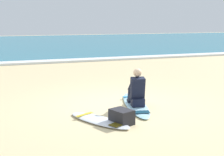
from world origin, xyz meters
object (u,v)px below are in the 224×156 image
surfboard_main (136,105)px  surfboard_spare_near (99,120)px  surfer_seated (137,91)px  beach_bag (122,117)px

surfboard_main → surfboard_spare_near: same height
surfboard_main → surfer_seated: (-0.05, -0.17, 0.40)m
surfer_seated → beach_bag: bearing=-128.1°
surfer_seated → beach_bag: (-0.85, -1.09, -0.28)m
surfboard_main → surfer_seated: bearing=-106.1°
surfer_seated → surfboard_main: bearing=73.9°
surfboard_main → surfer_seated: surfer_seated is taller
surfboard_main → beach_bag: size_ratio=5.51×
surfboard_main → surfer_seated: 0.44m
surfboard_main → beach_bag: beach_bag is taller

